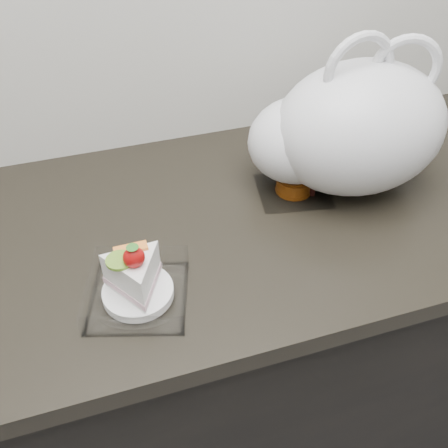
# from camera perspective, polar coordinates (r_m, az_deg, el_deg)

# --- Properties ---
(counter) EXTENTS (2.04, 0.64, 0.90)m
(counter) POSITION_cam_1_polar(r_m,az_deg,el_deg) (1.31, -3.24, -14.88)
(counter) COLOR black
(counter) RESTS_ON ground
(cake_tray) EXTENTS (0.20, 0.20, 0.12)m
(cake_tray) POSITION_cam_1_polar(r_m,az_deg,el_deg) (0.82, -9.95, -6.73)
(cake_tray) COLOR white
(cake_tray) RESTS_ON counter
(mooncake_wrap) EXTENTS (0.17, 0.16, 0.03)m
(mooncake_wrap) POSITION_cam_1_polar(r_m,az_deg,el_deg) (1.05, 8.05, 4.37)
(mooncake_wrap) COLOR white
(mooncake_wrap) RESTS_ON counter
(plastic_bag) EXTENTS (0.41, 0.31, 0.32)m
(plastic_bag) POSITION_cam_1_polar(r_m,az_deg,el_deg) (1.03, 13.88, 10.45)
(plastic_bag) COLOR white
(plastic_bag) RESTS_ON counter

